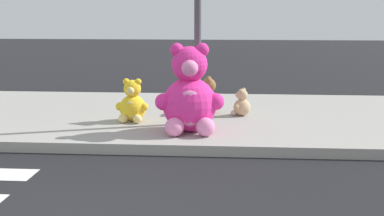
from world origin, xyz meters
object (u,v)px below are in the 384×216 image
at_px(plush_pink_large, 190,97).
at_px(plush_tan, 241,105).
at_px(sign_pole, 198,16).
at_px(plush_brown, 207,99).
at_px(plush_yellow, 132,104).

relative_size(plush_pink_large, plush_tan, 2.78).
bearing_deg(sign_pole, plush_pink_large, -97.68).
distance_m(sign_pole, plush_brown, 1.68).
bearing_deg(plush_tan, plush_brown, 163.63).
height_order(plush_pink_large, plush_tan, plush_pink_large).
height_order(plush_brown, plush_tan, plush_brown).
distance_m(sign_pole, plush_yellow, 1.78).
xyz_separation_m(plush_pink_large, plush_brown, (0.20, 1.44, -0.27)).
xyz_separation_m(plush_pink_large, plush_yellow, (-0.99, 0.67, -0.25)).
distance_m(plush_pink_large, plush_brown, 1.48).
bearing_deg(plush_brown, sign_pole, -97.83).
bearing_deg(plush_pink_large, plush_brown, 82.23).
bearing_deg(plush_yellow, plush_tan, 18.60).
distance_m(plush_brown, plush_yellow, 1.41).
xyz_separation_m(sign_pole, plush_brown, (0.12, 0.85, -1.44)).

